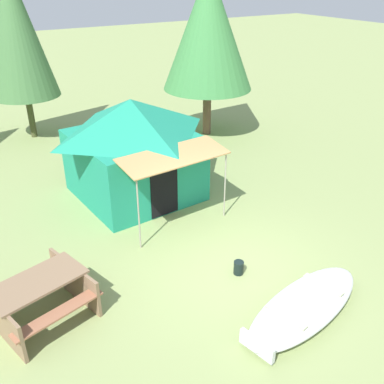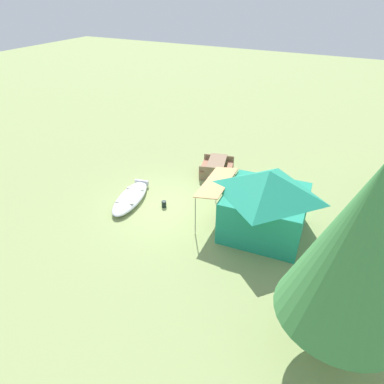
{
  "view_description": "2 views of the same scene",
  "coord_description": "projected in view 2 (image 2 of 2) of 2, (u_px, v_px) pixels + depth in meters",
  "views": [
    {
      "loc": [
        -4.43,
        -5.74,
        5.54
      ],
      "look_at": [
        0.09,
        1.61,
        1.05
      ],
      "focal_mm": 40.65,
      "sensor_mm": 36.0,
      "label": 1
    },
    {
      "loc": [
        10.68,
        6.54,
        8.34
      ],
      "look_at": [
        -0.22,
        0.98,
        0.92
      ],
      "focal_mm": 32.74,
      "sensor_mm": 36.0,
      "label": 2
    }
  ],
  "objects": [
    {
      "name": "ground_plane",
      "position": [
        169.0,
        207.0,
        15.01
      ],
      "size": [
        80.0,
        80.0,
        0.0
      ],
      "primitive_type": "plane",
      "color": "#899A5B"
    },
    {
      "name": "beached_rowboat",
      "position": [
        130.0,
        198.0,
        15.32
      ],
      "size": [
        3.08,
        1.63,
        0.37
      ],
      "color": "silver",
      "rests_on": "ground_plane"
    },
    {
      "name": "canvas_cabin_tent",
      "position": [
        266.0,
        201.0,
        12.89
      ],
      "size": [
        3.28,
        4.16,
        2.63
      ],
      "color": "#1E8D6D",
      "rests_on": "ground_plane"
    },
    {
      "name": "picnic_table",
      "position": [
        217.0,
        166.0,
        17.28
      ],
      "size": [
        1.94,
        1.89,
        0.79
      ],
      "color": "#84674D",
      "rests_on": "ground_plane"
    },
    {
      "name": "cooler_box",
      "position": [
        235.0,
        232.0,
        13.25
      ],
      "size": [
        0.58,
        0.62,
        0.39
      ],
      "primitive_type": "cube",
      "rotation": [
        0.0,
        0.0,
        2.21
      ],
      "color": "#328F60",
      "rests_on": "ground_plane"
    },
    {
      "name": "fuel_can",
      "position": [
        164.0,
        204.0,
        14.97
      ],
      "size": [
        0.28,
        0.28,
        0.28
      ],
      "primitive_type": "cylinder",
      "rotation": [
        0.0,
        0.0,
        0.53
      ],
      "color": "black",
      "rests_on": "ground_plane"
    },
    {
      "name": "pine_tree_far_center",
      "position": [
        361.0,
        245.0,
        7.22
      ],
      "size": [
        3.11,
        3.11,
        5.66
      ],
      "color": "brown",
      "rests_on": "ground_plane"
    }
  ]
}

